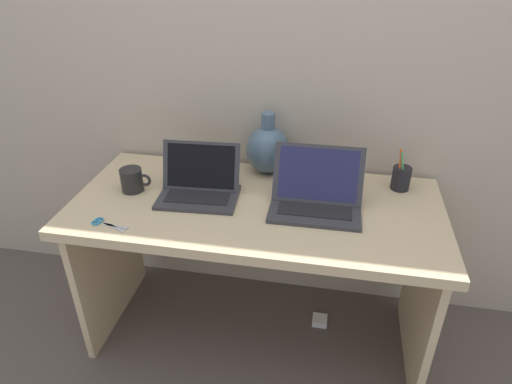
{
  "coord_description": "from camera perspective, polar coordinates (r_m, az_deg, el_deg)",
  "views": [
    {
      "loc": [
        0.28,
        -1.48,
        1.64
      ],
      "look_at": [
        0.0,
        0.0,
        0.76
      ],
      "focal_mm": 31.55,
      "sensor_mm": 36.0,
      "label": 1
    }
  ],
  "objects": [
    {
      "name": "coffee_mug",
      "position": [
        1.9,
        -15.42,
        1.49
      ],
      "size": [
        0.13,
        0.09,
        0.1
      ],
      "color": "black",
      "rests_on": "desk"
    },
    {
      "name": "laptop_left",
      "position": [
        1.81,
        -7.17,
        1.15
      ],
      "size": [
        0.32,
        0.24,
        0.2
      ],
      "color": "#333338",
      "rests_on": "desk"
    },
    {
      "name": "ground_plane",
      "position": [
        2.22,
        0.0,
        -17.23
      ],
      "size": [
        6.0,
        6.0,
        0.0
      ],
      "primitive_type": "plane",
      "color": "#564C47"
    },
    {
      "name": "back_wall",
      "position": [
        1.92,
        2.15,
        17.06
      ],
      "size": [
        4.4,
        0.04,
        2.4
      ],
      "primitive_type": "cube",
      "color": "#BCAD99",
      "rests_on": "ground"
    },
    {
      "name": "power_brick",
      "position": [
        2.27,
        8.08,
        -15.82
      ],
      "size": [
        0.07,
        0.07,
        0.03
      ],
      "primitive_type": "cube",
      "color": "white",
      "rests_on": "ground"
    },
    {
      "name": "scissors",
      "position": [
        1.73,
        -18.75,
        -3.77
      ],
      "size": [
        0.15,
        0.07,
        0.01
      ],
      "color": "#B7B7BC",
      "rests_on": "desk"
    },
    {
      "name": "pen_cup",
      "position": [
        1.93,
        17.91,
        1.74
      ],
      "size": [
        0.08,
        0.08,
        0.18
      ],
      "color": "black",
      "rests_on": "desk"
    },
    {
      "name": "green_vase",
      "position": [
        1.95,
        1.49,
        5.51
      ],
      "size": [
        0.19,
        0.19,
        0.27
      ],
      "color": "slate",
      "rests_on": "desk"
    },
    {
      "name": "laptop_right",
      "position": [
        1.73,
        7.68,
        -0.11
      ],
      "size": [
        0.35,
        0.25,
        0.22
      ],
      "color": "#333338",
      "rests_on": "desk"
    },
    {
      "name": "desk",
      "position": [
        1.85,
        0.0,
        -5.42
      ],
      "size": [
        1.45,
        0.67,
        0.71
      ],
      "color": "#D1B78C",
      "rests_on": "ground"
    }
  ]
}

